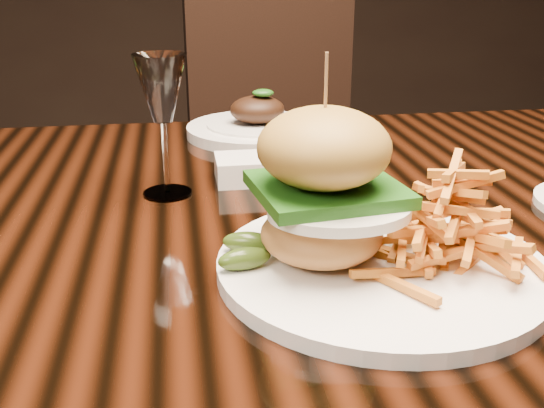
{
  "coord_description": "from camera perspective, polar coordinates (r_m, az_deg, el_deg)",
  "views": [
    {
      "loc": [
        -0.12,
        -0.74,
        1.03
      ],
      "look_at": [
        -0.04,
        -0.16,
        0.81
      ],
      "focal_mm": 42.0,
      "sensor_mm": 36.0,
      "label": 1
    }
  ],
  "objects": [
    {
      "name": "burger_plate",
      "position": [
        0.61,
        9.86,
        -1.19
      ],
      "size": [
        0.32,
        0.32,
        0.21
      ],
      "rotation": [
        0.0,
        0.0,
        -0.07
      ],
      "color": "white",
      "rests_on": "dining_table"
    },
    {
      "name": "wine_glass",
      "position": [
        0.8,
        -9.88,
        9.73
      ],
      "size": [
        0.07,
        0.07,
        0.18
      ],
      "color": "white",
      "rests_on": "dining_table"
    },
    {
      "name": "far_dish",
      "position": [
        1.11,
        -1.32,
        6.97
      ],
      "size": [
        0.24,
        0.24,
        0.08
      ],
      "rotation": [
        0.0,
        0.0,
        -0.18
      ],
      "color": "white",
      "rests_on": "dining_table"
    },
    {
      "name": "dining_table",
      "position": [
        0.83,
        0.86,
        -4.77
      ],
      "size": [
        1.6,
        0.9,
        0.75
      ],
      "color": "black",
      "rests_on": "ground"
    },
    {
      "name": "ramekin",
      "position": [
        0.87,
        -2.66,
        3.15
      ],
      "size": [
        0.09,
        0.09,
        0.03
      ],
      "primitive_type": "cube",
      "rotation": [
        0.0,
        0.0,
        0.37
      ],
      "color": "white",
      "rests_on": "dining_table"
    },
    {
      "name": "chair_far",
      "position": [
        1.72,
        0.81,
        4.25
      ],
      "size": [
        0.5,
        0.51,
        0.95
      ],
      "rotation": [
        0.0,
        0.0,
        0.1
      ],
      "color": "black",
      "rests_on": "ground"
    }
  ]
}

